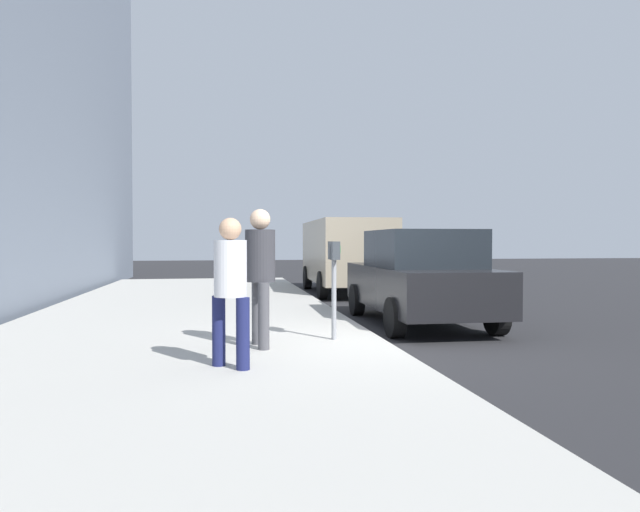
{
  "coord_description": "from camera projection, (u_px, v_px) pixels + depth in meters",
  "views": [
    {
      "loc": [
        -8.09,
        2.29,
        1.56
      ],
      "look_at": [
        0.57,
        0.8,
        1.33
      ],
      "focal_mm": 31.9,
      "sensor_mm": 36.0,
      "label": 1
    }
  ],
  "objects": [
    {
      "name": "ground_plane",
      "position": [
        380.0,
        347.0,
        8.39
      ],
      "size": [
        80.0,
        80.0,
        0.0
      ],
      "primitive_type": "plane",
      "color": "#232326",
      "rests_on": "ground"
    },
    {
      "name": "sidewalk_slab",
      "position": [
        171.0,
        348.0,
        7.89
      ],
      "size": [
        28.0,
        6.0,
        0.15
      ],
      "primitive_type": "cube",
      "color": "#A8A59E",
      "rests_on": "ground_plane"
    },
    {
      "name": "parking_meter",
      "position": [
        334.0,
        269.0,
        8.13
      ],
      "size": [
        0.36,
        0.12,
        1.41
      ],
      "color": "gray",
      "rests_on": "sidewalk_slab"
    },
    {
      "name": "pedestrian_at_meter",
      "position": [
        260.0,
        265.0,
        7.56
      ],
      "size": [
        0.55,
        0.4,
        1.84
      ],
      "rotation": [
        0.0,
        0.0,
        -1.42
      ],
      "color": "#47474C",
      "rests_on": "sidewalk_slab"
    },
    {
      "name": "pedestrian_bystander",
      "position": [
        230.0,
        281.0,
        6.31
      ],
      "size": [
        0.4,
        0.41,
        1.67
      ],
      "rotation": [
        0.0,
        0.0,
        -0.77
      ],
      "color": "#191E4C",
      "rests_on": "sidewalk_slab"
    },
    {
      "name": "parked_sedan_near",
      "position": [
        419.0,
        277.0,
        10.64
      ],
      "size": [
        4.43,
        2.03,
        1.77
      ],
      "color": "black",
      "rests_on": "ground_plane"
    },
    {
      "name": "parked_van_far",
      "position": [
        345.0,
        252.0,
        17.07
      ],
      "size": [
        5.25,
        2.24,
        2.18
      ],
      "color": "gray",
      "rests_on": "ground_plane"
    }
  ]
}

